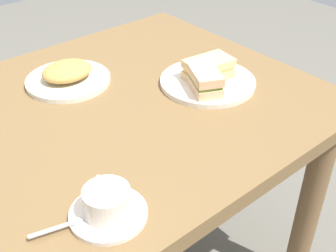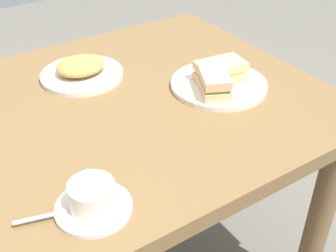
{
  "view_description": "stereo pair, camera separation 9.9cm",
  "coord_description": "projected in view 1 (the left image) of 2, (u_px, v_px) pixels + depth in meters",
  "views": [
    {
      "loc": [
        -0.51,
        -0.81,
        1.33
      ],
      "look_at": [
        0.02,
        -0.19,
        0.76
      ],
      "focal_mm": 47.05,
      "sensor_mm": 36.0,
      "label": 1
    },
    {
      "loc": [
        -0.43,
        -0.87,
        1.33
      ],
      "look_at": [
        0.02,
        -0.19,
        0.76
      ],
      "focal_mm": 47.05,
      "sensor_mm": 36.0,
      "label": 2
    }
  ],
  "objects": [
    {
      "name": "sandwich_front",
      "position": [
        208.0,
        69.0,
        1.2
      ],
      "size": [
        0.14,
        0.1,
        0.05
      ],
      "color": "#DAAF75",
      "rests_on": "sandwich_plate"
    },
    {
      "name": "sandwich_plate",
      "position": [
        208.0,
        82.0,
        1.21
      ],
      "size": [
        0.26,
        0.26,
        0.01
      ],
      "primitive_type": "cylinder",
      "color": "silver",
      "rests_on": "dining_table"
    },
    {
      "name": "spoon",
      "position": [
        66.0,
        225.0,
        0.77
      ],
      "size": [
        0.1,
        0.04,
        0.01
      ],
      "color": "silver",
      "rests_on": "coffee_saucer"
    },
    {
      "name": "side_plate",
      "position": [
        68.0,
        80.0,
        1.22
      ],
      "size": [
        0.23,
        0.23,
        0.01
      ],
      "primitive_type": "cylinder",
      "color": "silver",
      "rests_on": "dining_table"
    },
    {
      "name": "dining_table",
      "position": [
        116.0,
        145.0,
        1.19
      ],
      "size": [
        1.06,
        0.86,
        0.73
      ],
      "color": "brown",
      "rests_on": "ground_plane"
    },
    {
      "name": "sandwich_back",
      "position": [
        204.0,
        79.0,
        1.15
      ],
      "size": [
        0.12,
        0.14,
        0.06
      ],
      "color": "#E1AE7F",
      "rests_on": "sandwich_plate"
    },
    {
      "name": "coffee_cup",
      "position": [
        107.0,
        200.0,
        0.79
      ],
      "size": [
        0.09,
        0.11,
        0.05
      ],
      "color": "silver",
      "rests_on": "coffee_saucer"
    },
    {
      "name": "side_food_pile",
      "position": [
        67.0,
        71.0,
        1.2
      ],
      "size": [
        0.14,
        0.12,
        0.04
      ],
      "primitive_type": "ellipsoid",
      "color": "#B98A44",
      "rests_on": "side_plate"
    },
    {
      "name": "coffee_saucer",
      "position": [
        108.0,
        214.0,
        0.81
      ],
      "size": [
        0.15,
        0.15,
        0.01
      ],
      "primitive_type": "cylinder",
      "color": "silver",
      "rests_on": "dining_table"
    }
  ]
}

